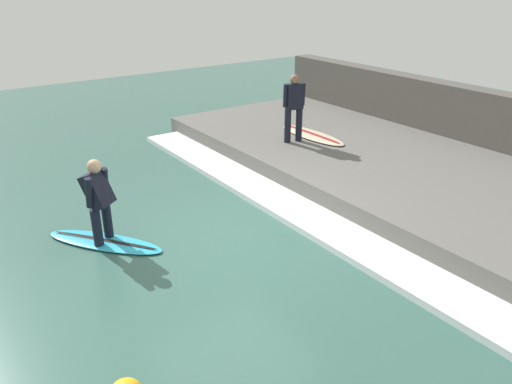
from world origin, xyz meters
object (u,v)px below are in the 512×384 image
surfer_riding (98,197)px  surfboard_waiting_near (312,135)px  surfboard_riding (105,242)px  surfer_waiting_near (294,105)px

surfer_riding → surfboard_waiting_near: surfer_riding is taller
surfer_riding → surfboard_waiting_near: size_ratio=0.68×
surfboard_riding → surfboard_waiting_near: 5.65m
surfer_riding → surfer_waiting_near: (4.86, 1.30, 0.45)m
surfer_waiting_near → surfboard_waiting_near: bearing=3.9°
surfboard_riding → surfer_riding: (-0.00, 0.00, 0.77)m
surfboard_riding → surfboard_waiting_near: surfboard_waiting_near is taller
surfer_waiting_near → surfboard_waiting_near: (0.62, 0.04, -0.81)m
surfer_waiting_near → surfboard_waiting_near: size_ratio=0.76×
surfboard_riding → surfboard_waiting_near: (5.48, 1.34, 0.41)m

